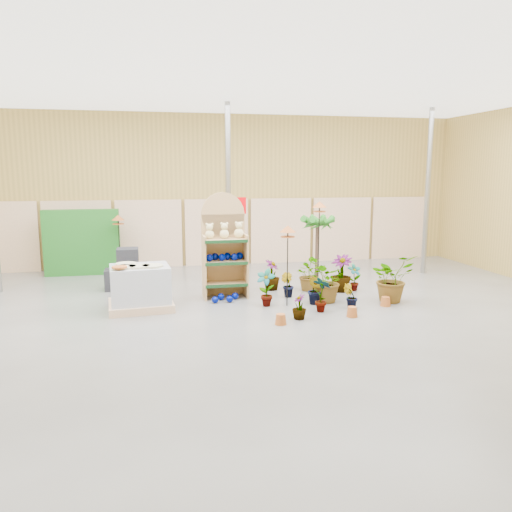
{
  "coord_description": "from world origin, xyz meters",
  "views": [
    {
      "loc": [
        -1.86,
        -8.99,
        2.83
      ],
      "look_at": [
        0.3,
        1.5,
        1.0
      ],
      "focal_mm": 35.0,
      "sensor_mm": 36.0,
      "label": 1
    }
  ],
  "objects_px": {
    "pallet_stack": "(140,288)",
    "bird_table_front": "(288,231)",
    "potted_plant_2": "(327,281)",
    "display_shelf": "(224,249)"
  },
  "relations": [
    {
      "from": "display_shelf",
      "to": "potted_plant_2",
      "type": "xyz_separation_m",
      "value": [
        2.09,
        -1.06,
        -0.59
      ]
    },
    {
      "from": "display_shelf",
      "to": "bird_table_front",
      "type": "height_order",
      "value": "display_shelf"
    },
    {
      "from": "display_shelf",
      "to": "pallet_stack",
      "type": "height_order",
      "value": "display_shelf"
    },
    {
      "from": "pallet_stack",
      "to": "bird_table_front",
      "type": "distance_m",
      "value": 3.27
    },
    {
      "from": "display_shelf",
      "to": "bird_table_front",
      "type": "relative_size",
      "value": 1.37
    },
    {
      "from": "bird_table_front",
      "to": "potted_plant_2",
      "type": "height_order",
      "value": "bird_table_front"
    },
    {
      "from": "pallet_stack",
      "to": "potted_plant_2",
      "type": "relative_size",
      "value": 1.42
    },
    {
      "from": "bird_table_front",
      "to": "pallet_stack",
      "type": "bearing_deg",
      "value": 173.55
    },
    {
      "from": "bird_table_front",
      "to": "potted_plant_2",
      "type": "distance_m",
      "value": 1.43
    },
    {
      "from": "potted_plant_2",
      "to": "bird_table_front",
      "type": "bearing_deg",
      "value": -175.52
    }
  ]
}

